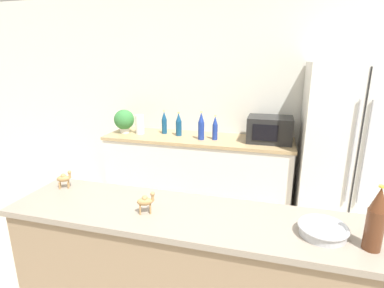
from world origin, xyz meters
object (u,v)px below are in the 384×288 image
Objects in this scene: back_bottle_2 at (179,125)px; camel_figurine_second at (64,178)px; paper_towel_roll at (140,124)px; camel_figurine at (146,201)px; wine_bottle at (376,220)px; refrigerator at (348,151)px; potted_plant at (124,120)px; back_bottle_0 at (164,123)px; back_bottle_3 at (215,128)px; back_bottle_1 at (201,126)px; fruit_bowl at (323,230)px; microwave at (270,129)px.

back_bottle_2 is 2.29× the size of camel_figurine_second.
paper_towel_roll is 1.83× the size of camel_figurine.
wine_bottle is at bearing -6.32° from camel_figurine_second.
potted_plant is at bearing 179.18° from refrigerator.
back_bottle_2 is at bearing 177.62° from refrigerator.
wine_bottle is (1.77, -2.00, 0.06)m from back_bottle_0.
potted_plant is at bearing 178.54° from back_bottle_3.
back_bottle_0 reaches higher than back_bottle_3.
camel_figurine reaches higher than camel_figurine_second.
back_bottle_1 reaches higher than camel_figurine.
refrigerator is 1.56m from back_bottle_1.
back_bottle_2 is at bearing -14.35° from back_bottle_0.
paper_towel_roll is 0.83× the size of back_bottle_2.
refrigerator is 2.06m from back_bottle_0.
wine_bottle reaches higher than back_bottle_3.
back_bottle_0 is at bearing 10.57° from potted_plant.
fruit_bowl is at bearing -59.31° from back_bottle_1.
back_bottle_2 is (0.20, -0.05, -0.00)m from back_bottle_0.
wine_bottle is 0.24m from fruit_bowl.
paper_towel_roll reaches higher than fruit_bowl.
back_bottle_1 is 2.63× the size of camel_figurine_second.
camel_figurine_second is (0.24, -1.71, -0.00)m from paper_towel_roll.
back_bottle_2 is at bearing 3.30° from potted_plant.
back_bottle_3 is (-0.60, -0.07, -0.01)m from microwave.
back_bottle_3 is at bearing -8.69° from back_bottle_2.
back_bottle_0 is 0.21m from back_bottle_2.
camel_figurine is at bearing -59.11° from potted_plant.
potted_plant is at bearing -178.51° from microwave.
microwave is 1.26m from back_bottle_0.
camel_figurine_second is at bearing 174.99° from fruit_bowl.
back_bottle_2 is at bearing 160.52° from back_bottle_1.
wine_bottle is at bearing -1.54° from camel_figurine.
potted_plant reaches higher than fruit_bowl.
potted_plant is at bearing 179.10° from paper_towel_roll.
refrigerator reaches higher than back_bottle_0.
paper_towel_roll is 1.54m from microwave.
camel_figurine is 1.04× the size of camel_figurine_second.
refrigerator is 7.32× the size of fruit_bowl.
wine_bottle is 1.31× the size of fruit_bowl.
back_bottle_1 reaches higher than paper_towel_roll.
refrigerator is 6.21× the size of back_bottle_0.
back_bottle_1 reaches higher than fruit_bowl.
refrigerator is 6.29× the size of back_bottle_2.
camel_figurine is (-1.13, 0.03, -0.08)m from wine_bottle.
back_bottle_0 is at bearing 107.75° from camel_figurine.
camel_figurine_second is (-1.81, 0.20, -0.08)m from wine_bottle.
paper_towel_roll is 1.91× the size of camel_figurine_second.
back_bottle_3 reaches higher than paper_towel_roll.
back_bottle_2 is (0.70, 0.04, -0.02)m from potted_plant.
back_bottle_1 reaches higher than potted_plant.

